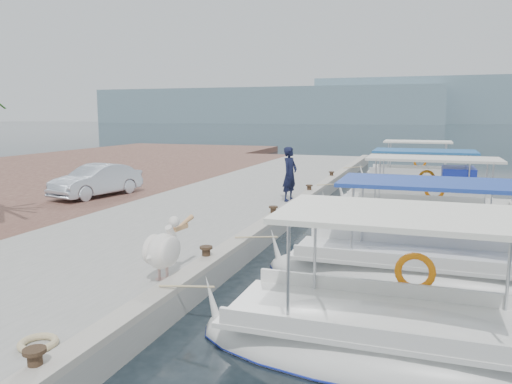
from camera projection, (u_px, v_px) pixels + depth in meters
ground at (270, 245)px, 13.99m from camera, size 400.00×400.00×0.00m
concrete_quay at (234, 201)px, 19.58m from camera, size 6.00×40.00×0.50m
quay_curb at (304, 197)px, 18.65m from camera, size 0.44×40.00×0.12m
cobblestone_strip at (125, 195)px, 21.17m from camera, size 4.00×40.00×0.50m
distant_hills at (498, 104)px, 191.90m from camera, size 330.00×60.00×18.00m
fishing_caique_a at (390, 347)px, 7.58m from camera, size 6.13×2.43×2.83m
fishing_caique_b at (434, 278)px, 10.82m from camera, size 7.47×2.24×2.83m
fishing_caique_c at (424, 220)px, 16.72m from camera, size 7.00×2.14×2.83m
fishing_caique_d at (421, 201)px, 19.97m from camera, size 6.47×2.46×2.83m
fishing_caique_e at (413, 180)px, 26.90m from camera, size 5.75×2.31×2.83m
mooring_bollards at (273, 210)px, 15.40m from camera, size 0.28×20.28×0.33m
pelican at (164, 249)px, 9.44m from camera, size 0.59×1.51×1.17m
fisherman at (290, 174)px, 18.05m from camera, size 0.64×0.82×1.98m
parked_car at (97, 180)px, 19.17m from camera, size 2.04×3.90×1.22m
rope_coil at (38, 343)px, 6.78m from camera, size 0.54×0.54×0.10m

